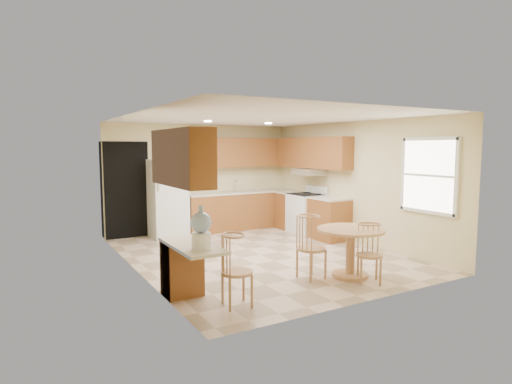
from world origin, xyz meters
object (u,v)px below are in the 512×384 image
chair_table_a (315,242)px  chair_table_b (374,249)px  chair_desk (240,264)px  refrigerator (168,198)px  stove (306,213)px  dining_table (350,245)px  water_crock (201,230)px

chair_table_a → chair_table_b: (0.60, -0.59, -0.06)m
chair_table_a → chair_desk: bearing=-79.0°
chair_table_a → refrigerator: bearing=-173.1°
chair_table_b → chair_desk: (-2.09, 0.15, 0.02)m
stove → chair_table_b: bearing=-111.7°
dining_table → chair_table_a: (-0.55, 0.16, 0.09)m
refrigerator → chair_desk: refrigerator is taller
refrigerator → water_crock: size_ratio=3.29×
dining_table → chair_desk: chair_desk is taller
stove → chair_table_b: stove is taller
chair_table_b → refrigerator: bearing=-38.0°
dining_table → chair_desk: (-2.04, -0.28, 0.06)m
dining_table → water_crock: 2.55m
dining_table → chair_table_b: chair_table_b is taller
dining_table → chair_desk: 2.06m
refrigerator → chair_table_a: refrigerator is taller
stove → refrigerator: bearing=157.0°
refrigerator → water_crock: 4.53m
chair_table_a → water_crock: 2.01m
refrigerator → chair_table_a: size_ratio=1.79×
chair_desk → chair_table_a: bearing=113.7°
stove → water_crock: 5.08m
stove → dining_table: bearing=-115.3°
dining_table → chair_table_a: 0.58m
chair_desk → dining_table: bearing=105.1°
dining_table → chair_table_b: size_ratio=1.18×
chair_desk → water_crock: water_crock is taller
chair_table_a → chair_table_b: 0.84m
refrigerator → chair_table_a: 4.20m
stove → chair_table_b: 3.73m
dining_table → chair_table_b: (0.05, -0.43, 0.03)m
refrigerator → stove: refrigerator is taller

